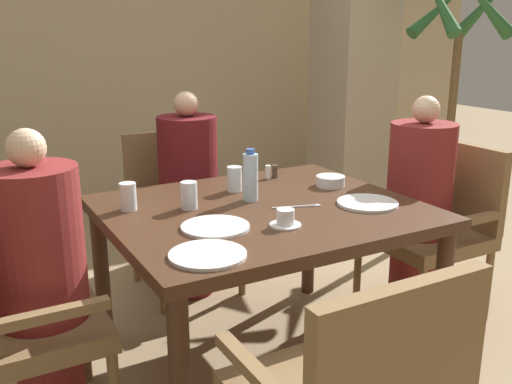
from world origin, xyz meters
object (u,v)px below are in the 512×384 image
(potted_palm, at_px, (448,151))
(bowl_small, at_px, (330,181))
(plate_main_right, at_px, (215,227))
(glass_tall_near, at_px, (189,195))
(chair_left_side, at_px, (2,316))
(glass_tall_far, at_px, (234,179))
(plate_main_left, at_px, (368,203))
(plate_dessert_center, at_px, (208,255))
(diner_in_right_chair, at_px, (418,207))
(diner_in_left_chair, at_px, (41,283))
(chair_far_side, at_px, (180,203))
(water_bottle, at_px, (251,177))
(teacup_with_saucer, at_px, (285,219))
(glass_tall_mid, at_px, (128,197))
(chair_right_side, at_px, (436,221))
(diner_in_far_chair, at_px, (189,193))

(potted_palm, bearing_deg, bowl_small, -153.92)
(plate_main_right, bearing_deg, glass_tall_near, 87.86)
(chair_left_side, distance_m, glass_tall_far, 1.12)
(plate_main_left, relative_size, plate_dessert_center, 1.00)
(diner_in_right_chair, distance_m, plate_dessert_center, 1.39)
(plate_main_right, bearing_deg, diner_in_left_chair, 166.08)
(chair_far_side, bearing_deg, glass_tall_far, -89.40)
(chair_far_side, bearing_deg, diner_in_left_chair, -133.56)
(bowl_small, bearing_deg, water_bottle, -176.97)
(diner_in_left_chair, height_order, potted_palm, potted_palm)
(chair_far_side, relative_size, diner_in_right_chair, 0.77)
(diner_in_left_chair, height_order, teacup_with_saucer, diner_in_left_chair)
(chair_far_side, bearing_deg, plate_dessert_center, -107.78)
(chair_far_side, relative_size, glass_tall_near, 7.72)
(diner_in_right_chair, bearing_deg, chair_left_side, 180.00)
(chair_left_side, xyz_separation_m, plate_main_left, (1.45, -0.19, 0.24))
(plate_main_left, bearing_deg, chair_left_side, 172.43)
(potted_palm, relative_size, plate_main_left, 7.26)
(diner_in_left_chair, height_order, chair_far_side, diner_in_left_chair)
(chair_far_side, distance_m, glass_tall_far, 0.74)
(plate_dessert_center, relative_size, bowl_small, 1.90)
(plate_main_right, distance_m, teacup_with_saucer, 0.27)
(bowl_small, relative_size, glass_tall_near, 1.19)
(plate_main_right, bearing_deg, glass_tall_mid, 119.57)
(diner_in_left_chair, height_order, plate_main_right, diner_in_left_chair)
(chair_left_side, bearing_deg, bowl_small, 4.89)
(glass_tall_near, bearing_deg, teacup_with_saucer, -58.59)
(glass_tall_mid, xyz_separation_m, glass_tall_far, (0.51, 0.04, 0.00))
(diner_in_left_chair, bearing_deg, chair_far_side, 46.44)
(diner_in_left_chair, height_order, water_bottle, diner_in_left_chair)
(chair_left_side, bearing_deg, plate_dessert_center, -32.41)
(chair_left_side, bearing_deg, potted_palm, 16.75)
(glass_tall_far, bearing_deg, plate_main_right, -125.06)
(chair_left_side, height_order, glass_tall_mid, chair_left_side)
(plate_main_right, bearing_deg, chair_right_side, 6.50)
(glass_tall_mid, bearing_deg, chair_left_side, -156.94)
(diner_in_right_chair, relative_size, plate_main_right, 4.42)
(glass_tall_far, bearing_deg, potted_palm, 17.84)
(bowl_small, xyz_separation_m, water_bottle, (-0.44, -0.02, 0.08))
(bowl_small, distance_m, glass_tall_mid, 0.96)
(potted_palm, distance_m, glass_tall_far, 2.25)
(bowl_small, height_order, glass_tall_mid, glass_tall_mid)
(plate_dessert_center, bearing_deg, bowl_small, 30.53)
(water_bottle, bearing_deg, plate_dessert_center, -131.21)
(diner_in_right_chair, height_order, potted_palm, potted_palm)
(chair_left_side, bearing_deg, chair_far_side, 42.32)
(potted_palm, bearing_deg, chair_right_side, -139.04)
(diner_in_left_chair, bearing_deg, diner_in_right_chair, 0.00)
(diner_in_left_chair, relative_size, diner_in_far_chair, 1.00)
(diner_in_left_chair, height_order, diner_in_right_chair, diner_in_right_chair)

